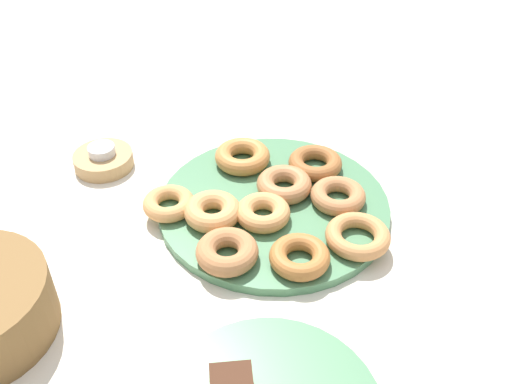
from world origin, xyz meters
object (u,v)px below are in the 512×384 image
at_px(donut_8, 358,236).
at_px(donut_9, 169,203).
at_px(tealight, 102,150).
at_px(donut_2, 244,156).
at_px(donut_0, 284,185).
at_px(donut_6, 227,252).
at_px(donut_1, 263,212).
at_px(candle_holder, 104,160).
at_px(donut_plate, 274,206).
at_px(donut_7, 315,163).
at_px(donut_4, 213,211).
at_px(donut_3, 338,196).
at_px(donut_5, 300,257).

height_order(donut_8, donut_9, same).
bearing_deg(tealight, donut_2, -118.73).
bearing_deg(donut_0, donut_6, 124.48).
bearing_deg(donut_9, donut_2, -68.96).
relative_size(donut_1, donut_8, 0.88).
bearing_deg(donut_2, candle_holder, 61.27).
xyz_separation_m(donut_0, donut_6, (-0.09, 0.14, 0.00)).
xyz_separation_m(donut_plate, candle_holder, (0.22, 0.20, 0.01)).
bearing_deg(donut_6, donut_1, -57.28).
height_order(donut_7, tealight, same).
bearing_deg(donut_4, donut_3, -104.71).
xyz_separation_m(donut_6, donut_8, (-0.05, -0.17, -0.00)).
bearing_deg(donut_4, donut_5, -152.78).
bearing_deg(donut_8, donut_1, 43.64).
distance_m(donut_plate, donut_1, 0.05).
height_order(donut_6, tealight, donut_6).
height_order(donut_2, tealight, donut_2).
bearing_deg(donut_0, donut_3, -133.93).
distance_m(donut_6, candle_holder, 0.32).
relative_size(donut_6, tealight, 1.92).
xyz_separation_m(donut_6, donut_9, (0.13, 0.04, -0.00)).
xyz_separation_m(donut_9, tealight, (0.17, 0.06, 0.01)).
xyz_separation_m(donut_3, donut_9, (0.10, 0.23, -0.00)).
bearing_deg(donut_4, donut_8, -129.75).
bearing_deg(donut_plate, tealight, 42.22).
distance_m(donut_1, donut_3, 0.12).
xyz_separation_m(donut_4, donut_6, (-0.08, 0.01, -0.00)).
bearing_deg(donut_8, donut_6, 74.21).
bearing_deg(donut_0, donut_1, 126.77).
distance_m(donut_1, donut_8, 0.14).
bearing_deg(donut_plate, donut_3, -116.41).
bearing_deg(donut_plate, candle_holder, 42.22).
xyz_separation_m(donut_4, donut_9, (0.05, 0.05, -0.00)).
xyz_separation_m(candle_holder, tealight, (0.00, 0.00, 0.02)).
height_order(donut_plate, donut_6, donut_6).
bearing_deg(donut_9, donut_8, -130.75).
distance_m(donut_plate, tealight, 0.30).
distance_m(donut_4, tealight, 0.24).
height_order(donut_2, donut_8, donut_2).
bearing_deg(donut_9, donut_4, -133.76).
bearing_deg(candle_holder, donut_8, -142.87).
height_order(donut_plate, donut_5, donut_5).
height_order(donut_2, candle_holder, donut_2).
distance_m(donut_8, donut_9, 0.28).
distance_m(donut_4, donut_5, 0.15).
distance_m(donut_5, candle_holder, 0.39).
bearing_deg(donut_4, donut_0, -85.31).
distance_m(donut_2, donut_7, 0.12).
relative_size(donut_plate, donut_8, 3.86).
bearing_deg(tealight, donut_8, -142.87).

